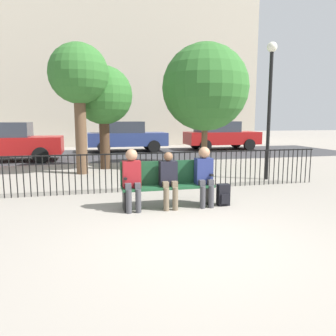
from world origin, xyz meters
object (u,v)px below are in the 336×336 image
object	(u,v)px
tree_0	(79,76)
parked_car_1	(7,141)
tree_1	(205,88)
lamp_post	(270,91)
parked_car_0	(220,135)
seated_person_1	(169,177)
seated_person_0	(132,176)
backpack	(223,195)
park_bench	(167,182)
parked_car_2	(126,136)
tree_2	(103,96)
seated_person_2	(204,173)

from	to	relation	value
tree_0	parked_car_1	bearing A→B (deg)	128.15
tree_0	tree_1	distance (m)	4.40
lamp_post	tree_0	bearing A→B (deg)	156.35
parked_car_0	seated_person_1	bearing A→B (deg)	-117.09
seated_person_0	tree_0	xyz separation A→B (m)	(-1.01, 4.69, 2.38)
backpack	lamp_post	xyz separation A→B (m)	(2.40, 2.44, 2.33)
backpack	tree_1	size ratio (longest dim) A/B	0.10
seated_person_0	tree_1	distance (m)	6.58
parked_car_1	tree_0	bearing A→B (deg)	-51.85
backpack	tree_0	world-z (taller)	tree_0
parked_car_1	lamp_post	bearing A→B (deg)	-36.66
lamp_post	parked_car_0	distance (m)	9.56
seated_person_1	parked_car_1	distance (m)	9.83
park_bench	parked_car_1	xyz separation A→B (m)	(-4.79, 8.45, 0.35)
seated_person_0	parked_car_0	size ratio (longest dim) A/B	0.28
seated_person_0	parked_car_2	size ratio (longest dim) A/B	0.28
tree_0	parked_car_2	size ratio (longest dim) A/B	0.97
seated_person_1	tree_1	distance (m)	6.26
tree_1	tree_2	xyz separation A→B (m)	(-3.58, 0.39, -0.34)
seated_person_2	parked_car_2	distance (m)	11.63
tree_0	lamp_post	distance (m)	5.78
parked_car_0	tree_2	bearing A→B (deg)	-139.25
seated_person_0	seated_person_1	size ratio (longest dim) A/B	1.07
seated_person_2	tree_0	size ratio (longest dim) A/B	0.30
seated_person_2	tree_2	xyz separation A→B (m)	(-1.69, 5.60, 1.84)
tree_1	parked_car_2	bearing A→B (deg)	108.77
seated_person_2	seated_person_0	bearing A→B (deg)	-179.97
tree_1	lamp_post	xyz separation A→B (m)	(0.91, -2.84, -0.33)
seated_person_0	backpack	size ratio (longest dim) A/B	2.71
parked_car_0	park_bench	bearing A→B (deg)	-117.37
seated_person_2	tree_2	distance (m)	6.13
backpack	seated_person_1	bearing A→B (deg)	177.30
backpack	parked_car_2	world-z (taller)	parked_car_2
park_bench	seated_person_0	size ratio (longest dim) A/B	1.54
tree_2	parked_car_1	size ratio (longest dim) A/B	0.85
parked_car_1	tree_2	bearing A→B (deg)	-37.76
parked_car_0	lamp_post	bearing A→B (deg)	-104.42
lamp_post	parked_car_0	xyz separation A→B (m)	(2.34, 9.11, -1.70)
tree_1	parked_car_2	xyz separation A→B (m)	(-2.18, 6.41, -2.03)
backpack	tree_1	xyz separation A→B (m)	(1.49, 5.28, 2.65)
parked_car_1	seated_person_2	bearing A→B (deg)	-57.17
tree_2	lamp_post	size ratio (longest dim) A/B	0.92
tree_2	tree_1	bearing A→B (deg)	-6.15
seated_person_0	lamp_post	size ratio (longest dim) A/B	0.31
parked_car_1	parked_car_2	bearing A→B (deg)	30.21
park_bench	lamp_post	world-z (taller)	lamp_post
seated_person_0	tree_1	world-z (taller)	tree_1
seated_person_1	seated_person_2	size ratio (longest dim) A/B	0.93
seated_person_1	tree_2	distance (m)	6.00
backpack	parked_car_1	distance (m)	10.49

